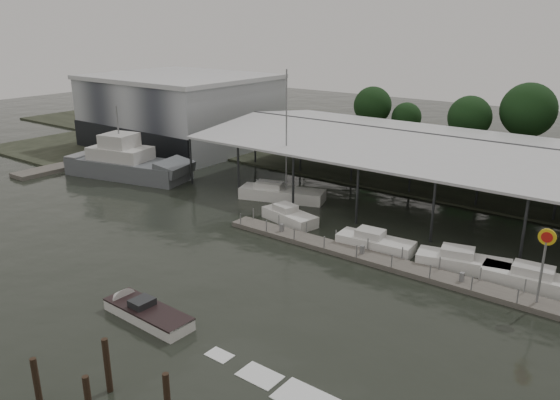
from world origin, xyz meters
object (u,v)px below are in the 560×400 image
Objects in this scene: shell_fuel_sign at (545,253)px; grey_trawler at (128,164)px; white_sailboat at (281,194)px; speedboat_underway at (142,311)px.

shell_fuel_sign is 0.33× the size of grey_trawler.
white_sailboat reaches higher than shell_fuel_sign.
shell_fuel_sign is 0.30× the size of speedboat_underway.
grey_trawler is 20.38m from white_sailboat.
shell_fuel_sign is at bearing -138.90° from speedboat_underway.
shell_fuel_sign is 0.41× the size of white_sailboat.
grey_trawler reaches higher than shell_fuel_sign.
white_sailboat reaches higher than grey_trawler.
speedboat_underway is (7.46, -24.43, -0.27)m from white_sailboat.
white_sailboat is 0.75× the size of speedboat_underway.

